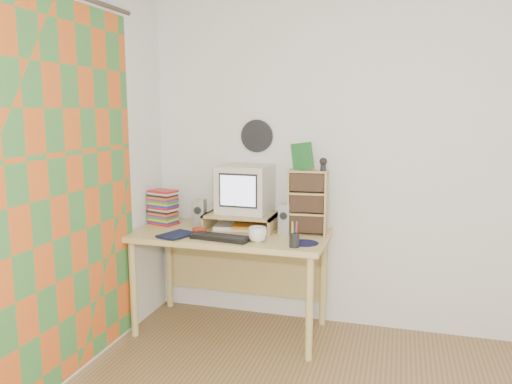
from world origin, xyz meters
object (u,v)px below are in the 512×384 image
Objects in this scene: crt_monitor at (244,189)px; keyboard at (221,238)px; diary at (168,232)px; desk at (233,248)px; dvd_stack at (163,206)px; cd_rack at (307,202)px; mug at (257,234)px.

crt_monitor reaches higher than keyboard.
keyboard is (-0.05, -0.36, -0.28)m from crt_monitor.
desk is at bearing 50.90° from diary.
diary is (-0.41, -0.25, 0.16)m from desk.
dvd_stack is at bearing 158.54° from keyboard.
cd_rack is at bearing -0.80° from crt_monitor.
keyboard is at bearing -96.40° from crt_monitor.
mug is at bearing -57.51° from crt_monitor.
dvd_stack is at bearing 176.32° from cd_rack.
crt_monitor reaches higher than mug.
crt_monitor is (0.06, 0.09, 0.43)m from desk.
keyboard is at bearing -152.13° from cd_rack.
keyboard is 0.67m from cd_rack.
diary is (-0.95, -0.31, -0.21)m from cd_rack.
diary is at bearing -43.73° from dvd_stack.
crt_monitor is at bearing 18.36° from dvd_stack.
mug is at bearing 10.44° from keyboard.
crt_monitor is 1.70× the size of diary.
keyboard is at bearing -89.16° from desk.
desk is at bearing 135.15° from mug.
desk is 0.31m from keyboard.
desk is at bearing 98.04° from keyboard.
mug is (0.26, -0.26, 0.18)m from desk.
cd_rack is 1.02m from diary.
dvd_stack reaches higher than mug.
keyboard is 1.45× the size of dvd_stack.
cd_rack is 2.11× the size of diary.
crt_monitor is 2.90× the size of mug.
diary is at bearing -176.47° from keyboard.
cd_rack reaches higher than dvd_stack.
diary reaches higher than keyboard.
desk is 4.95× the size of dvd_stack.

